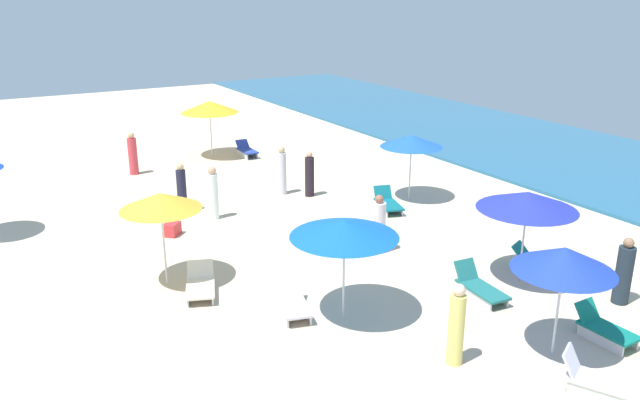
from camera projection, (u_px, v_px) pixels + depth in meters
ocean at (585, 160)px, 27.15m from camera, size 60.00×10.24×0.12m
umbrella_0 at (344, 229)px, 13.68m from camera, size 2.38×2.38×2.32m
lounge_chair_0_0 at (292, 303)px, 14.47m from camera, size 1.51×0.94×0.66m
umbrella_1 at (564, 259)px, 12.24m from camera, size 1.99×1.99×2.33m
lounge_chair_1_0 at (604, 328)px, 13.33m from camera, size 1.30×0.61×0.70m
lounge_chair_1_1 at (601, 382)px, 11.52m from camera, size 1.56×1.18×0.76m
umbrella_3 at (527, 201)px, 15.44m from camera, size 2.44×2.44×2.37m
lounge_chair_3_0 at (479, 287)px, 15.25m from camera, size 1.55×0.70×0.71m
lounge_chair_3_1 at (540, 262)px, 16.60m from camera, size 1.60×1.11×0.63m
umbrella_4 at (160, 201)px, 15.29m from camera, size 1.98×1.98×2.38m
lounge_chair_4_0 at (200, 285)px, 15.38m from camera, size 1.55×1.12×0.63m
umbrella_5 at (210, 107)px, 27.32m from camera, size 2.47×2.47×2.45m
lounge_chair_5_0 at (247, 150)px, 27.97m from camera, size 1.39×0.59×0.63m
umbrella_6 at (411, 141)px, 21.71m from camera, size 2.14×2.14×2.28m
lounge_chair_6_0 at (388, 203)px, 21.20m from camera, size 1.59×1.00×0.67m
beachgoer_0 at (182, 189)px, 20.85m from camera, size 0.43×0.43×1.65m
beachgoer_1 at (133, 155)px, 25.12m from camera, size 0.49×0.49×1.70m
beachgoer_2 at (624, 273)px, 14.78m from camera, size 0.40×0.40×1.63m
beachgoer_3 at (456, 326)px, 12.34m from camera, size 0.40×0.40×1.71m
beachgoer_4 at (310, 175)px, 22.48m from camera, size 0.45×0.45×1.62m
beachgoer_5 at (378, 226)px, 17.64m from camera, size 0.46×0.46×1.68m
beachgoer_6 at (282, 172)px, 22.67m from camera, size 0.39×0.39×1.74m
beachgoer_7 at (213, 194)px, 20.22m from camera, size 0.44×0.44×1.73m
cooler_box_0 at (172, 229)px, 19.05m from camera, size 0.63×0.63×0.38m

